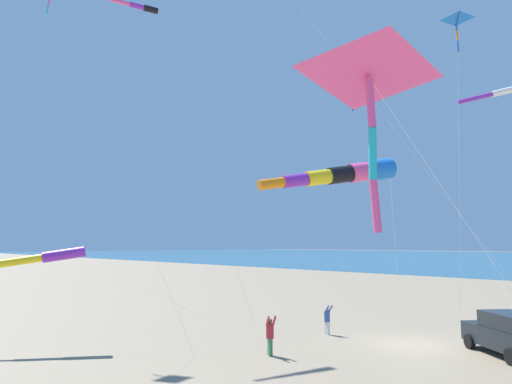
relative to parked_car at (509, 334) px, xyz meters
name	(u,v)px	position (x,y,z in m)	size (l,w,h in m)	color
ground_plane	(414,345)	(-0.87, 4.00, -0.95)	(600.00, 600.00, 0.00)	gray
parked_car	(509,334)	(0.00, 0.00, 0.00)	(4.08, 4.54, 1.85)	black
person_adult_flyer	(270,333)	(-7.49, 7.19, -0.01)	(0.55, 0.61, 1.73)	#3D7F51
person_child_green_jacket	(327,318)	(-1.99, 8.35, -0.10)	(0.39, 0.49, 1.57)	silver
kite_delta_long_streamer_left	(457,22)	(-4.90, -0.44, 12.32)	(8.56, 4.45, 13.55)	blue
kite_windsock_striped_overhead	(347,174)	(-9.28, 1.71, 6.21)	(13.09, 4.79, 7.83)	blue
kite_windsock_magenta_far_left	(138,7)	(-8.94, 17.25, 18.54)	(5.49, 8.11, 19.74)	black
kite_windsock_orange_high_right	(42,258)	(-14.41, 15.59, 3.21)	(10.33, 10.27, 4.71)	purple
kite_delta_blue_topmost	(368,76)	(-14.79, -2.72, 6.94)	(13.56, 2.23, 8.46)	#EF4C93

